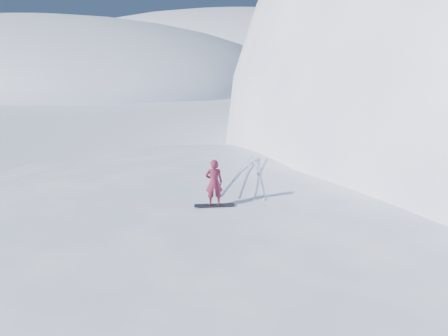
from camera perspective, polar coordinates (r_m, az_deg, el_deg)
The scene contains 9 objects.
ground at distance 14.25m, azimuth 0.76°, elevation -16.29°, with size 400.00×400.00×0.00m, color white.
near_ridge at distance 16.50m, azimuth 7.68°, elevation -11.40°, with size 36.00×28.00×4.80m, color white.
far_ridge_a at distance 102.95m, azimuth -26.19°, elevation 11.24°, with size 120.00×70.00×28.00m, color white.
far_ridge_c at distance 129.15m, azimuth 0.44°, elevation 13.86°, with size 140.00×90.00×36.00m, color white.
wind_bumps at distance 16.11m, azimuth 1.44°, elevation -11.98°, with size 16.00×14.40×1.00m.
snowboard at distance 14.22m, azimuth -1.41°, elevation -5.32°, with size 1.42×0.27×0.02m, color black.
snowboarder at distance 13.92m, azimuth -1.43°, elevation -2.10°, with size 0.61×0.40×1.67m, color maroon.
vapor_plume at distance 67.82m, azimuth -24.25°, elevation 9.18°, with size 8.59×6.88×6.02m, color white.
board_tracks at distance 17.62m, azimuth 3.74°, elevation -0.78°, with size 2.27×5.98×0.04m.
Camera 1 is at (3.96, -11.18, 7.90)m, focal length 32.00 mm.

